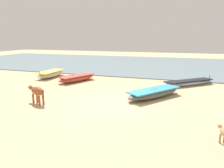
{
  "coord_description": "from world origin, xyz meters",
  "views": [
    {
      "loc": [
        3.44,
        -10.06,
        3.59
      ],
      "look_at": [
        -0.61,
        2.25,
        0.6
      ],
      "focal_mm": 32.64,
      "sensor_mm": 36.0,
      "label": 1
    }
  ],
  "objects_px": {
    "fishing_boat_4": "(154,93)",
    "cow_adult_rust": "(37,91)",
    "fishing_boat_2": "(51,74)",
    "fishing_boat_0": "(77,78)",
    "fishing_boat_1": "(188,83)"
  },
  "relations": [
    {
      "from": "fishing_boat_1",
      "to": "fishing_boat_4",
      "type": "relative_size",
      "value": 1.03
    },
    {
      "from": "fishing_boat_2",
      "to": "fishing_boat_4",
      "type": "xyz_separation_m",
      "value": [
        9.75,
        -3.54,
        -0.03
      ]
    },
    {
      "from": "fishing_boat_1",
      "to": "cow_adult_rust",
      "type": "bearing_deg",
      "value": -179.06
    },
    {
      "from": "fishing_boat_1",
      "to": "cow_adult_rust",
      "type": "height_order",
      "value": "cow_adult_rust"
    },
    {
      "from": "fishing_boat_2",
      "to": "fishing_boat_4",
      "type": "relative_size",
      "value": 0.86
    },
    {
      "from": "fishing_boat_4",
      "to": "cow_adult_rust",
      "type": "height_order",
      "value": "cow_adult_rust"
    },
    {
      "from": "cow_adult_rust",
      "to": "fishing_boat_4",
      "type": "bearing_deg",
      "value": -130.55
    },
    {
      "from": "fishing_boat_0",
      "to": "fishing_boat_2",
      "type": "bearing_deg",
      "value": -81.16
    },
    {
      "from": "fishing_boat_1",
      "to": "cow_adult_rust",
      "type": "relative_size",
      "value": 2.81
    },
    {
      "from": "fishing_boat_4",
      "to": "fishing_boat_1",
      "type": "bearing_deg",
      "value": 8.72
    },
    {
      "from": "fishing_boat_0",
      "to": "cow_adult_rust",
      "type": "bearing_deg",
      "value": 30.6
    },
    {
      "from": "cow_adult_rust",
      "to": "fishing_boat_2",
      "type": "bearing_deg",
      "value": -39.39
    },
    {
      "from": "fishing_boat_0",
      "to": "fishing_boat_2",
      "type": "xyz_separation_m",
      "value": [
        -3.1,
        0.83,
        0.03
      ]
    },
    {
      "from": "fishing_boat_4",
      "to": "cow_adult_rust",
      "type": "relative_size",
      "value": 2.73
    },
    {
      "from": "fishing_boat_4",
      "to": "cow_adult_rust",
      "type": "bearing_deg",
      "value": 154.55
    }
  ]
}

